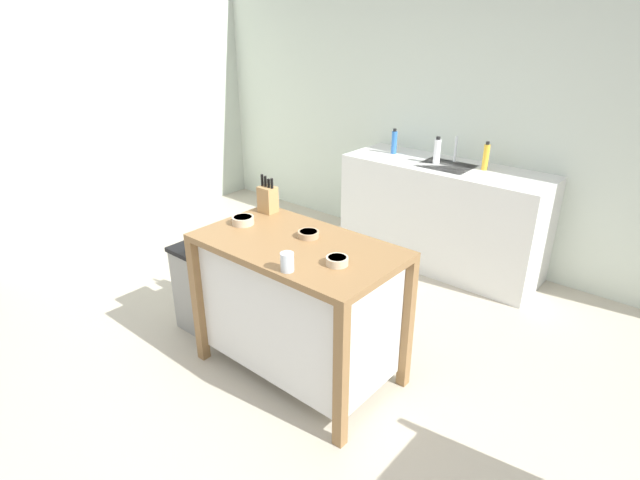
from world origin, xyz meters
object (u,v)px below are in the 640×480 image
knife_block (268,199)px  bottle_hand_soap (394,142)px  trash_bin (202,289)px  bottle_spray_cleaner (437,151)px  sink_faucet (456,149)px  drinking_cup (287,262)px  bowl_ceramic_small (308,234)px  kitchen_island (298,302)px  bowl_stoneware_deep (243,220)px  bowl_ceramic_wide (337,261)px  bottle_dish_soap (486,157)px

knife_block → bottle_hand_soap: bottle_hand_soap is taller
trash_bin → bottle_spray_cleaner: 2.22m
trash_bin → knife_block: bearing=42.0°
sink_faucet → drinking_cup: bearing=-83.7°
drinking_cup → bottle_hand_soap: size_ratio=0.44×
knife_block → bowl_ceramic_small: bearing=-16.2°
knife_block → sink_faucet: size_ratio=1.11×
kitchen_island → bowl_ceramic_small: 0.42m
drinking_cup → bottle_spray_cleaner: size_ratio=0.44×
kitchen_island → sink_faucet: size_ratio=5.44×
kitchen_island → trash_bin: kitchen_island is taller
bottle_spray_cleaner → bowl_ceramic_small: bearing=-85.1°
bowl_stoneware_deep → drinking_cup: 0.69m
bowl_stoneware_deep → bowl_ceramic_small: 0.45m
bowl_ceramic_small → sink_faucet: (-0.06, 1.96, 0.12)m
kitchen_island → drinking_cup: bearing=-55.8°
bowl_ceramic_small → bottle_spray_cleaner: bearing=94.9°
bowl_ceramic_small → trash_bin: (-0.83, -0.19, -0.59)m
bowl_ceramic_small → drinking_cup: bearing=-62.9°
bowl_ceramic_small → bottle_spray_cleaner: size_ratio=0.55×
bowl_ceramic_wide → bottle_dish_soap: bottle_dish_soap is taller
drinking_cup → bottle_dish_soap: size_ratio=0.43×
trash_bin → bottle_spray_cleaner: bottle_spray_cleaner is taller
drinking_cup → bottle_hand_soap: bearing=109.8°
sink_faucet → bottle_dish_soap: bearing=-13.5°
bowl_ceramic_wide → sink_faucet: (-0.41, 2.13, 0.11)m
bowl_ceramic_small → trash_bin: bowl_ceramic_small is taller
trash_bin → bottle_hand_soap: 2.17m
bottle_hand_soap → bottle_spray_cleaner: bottle_spray_cleaner is taller
knife_block → bowl_ceramic_wide: bearing=-20.5°
bowl_ceramic_wide → bottle_hand_soap: bottle_hand_soap is taller
knife_block → bowl_ceramic_wide: (0.82, -0.31, -0.07)m
knife_block → bowl_ceramic_wide: size_ratio=2.09×
knife_block → bottle_hand_soap: (-0.14, 1.71, 0.04)m
trash_bin → sink_faucet: size_ratio=2.86×
bowl_ceramic_small → bottle_hand_soap: size_ratio=0.56×
trash_bin → kitchen_island: bearing=5.6°
knife_block → drinking_cup: 0.85m
knife_block → kitchen_island: bearing=-26.8°
bottle_dish_soap → bowl_ceramic_wide: bearing=-86.9°
knife_block → bottle_hand_soap: size_ratio=1.09×
bowl_stoneware_deep → bottle_hand_soap: (-0.17, 1.96, 0.10)m
bowl_ceramic_small → drinking_cup: drinking_cup is taller
knife_block → bottle_spray_cleaner: 1.70m
bowl_stoneware_deep → sink_faucet: bearing=79.7°
bowl_ceramic_wide → trash_bin: (-1.18, -0.02, -0.59)m
drinking_cup → bottle_spray_cleaner: (-0.35, 2.19, 0.08)m
sink_faucet → trash_bin: bearing=-109.7°
drinking_cup → kitchen_island: bearing=124.2°
kitchen_island → bottle_spray_cleaner: bottle_spray_cleaner is taller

